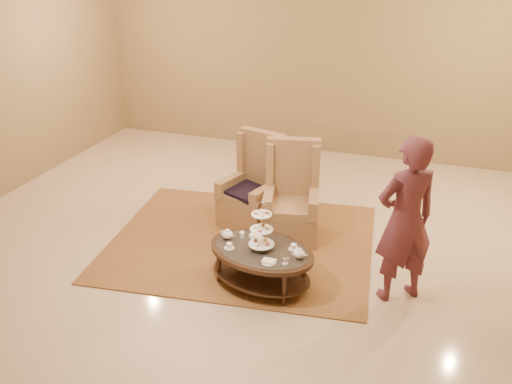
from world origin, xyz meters
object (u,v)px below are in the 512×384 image
at_px(tea_table, 261,255).
at_px(armchair_left, 254,194).
at_px(person, 405,220).
at_px(armchair_right, 291,205).

xyz_separation_m(tea_table, armchair_left, (-0.55, 1.36, 0.05)).
bearing_deg(person, tea_table, -25.75).
relative_size(armchair_left, armchair_right, 0.99).
relative_size(tea_table, armchair_right, 1.10).
bearing_deg(armchair_left, tea_table, -51.13).
relative_size(tea_table, person, 0.76).
bearing_deg(armchair_right, tea_table, -102.17).
distance_m(armchair_right, person, 1.77).
distance_m(armchair_left, armchair_right, 0.57).
xyz_separation_m(armchair_right, person, (1.43, -0.93, 0.48)).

